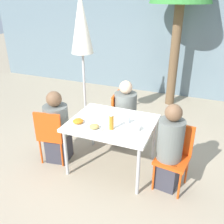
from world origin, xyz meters
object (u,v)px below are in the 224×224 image
(person_right, at_px, (169,150))
(bottle, at_px, (111,122))
(drinking_cup, at_px, (127,120))
(chair_left, at_px, (52,133))
(chair_far, at_px, (121,114))
(closed_umbrella, at_px, (81,29))
(person_far, at_px, (125,115))
(chair_right, at_px, (175,152))
(salad_bowl, at_px, (135,128))
(person_left, at_px, (57,129))

(person_right, relative_size, bottle, 5.68)
(bottle, distance_m, drinking_cup, 0.29)
(drinking_cup, bearing_deg, chair_left, -165.84)
(chair_left, distance_m, drinking_cup, 1.15)
(chair_far, xyz_separation_m, closed_umbrella, (-0.80, 0.19, 1.32))
(closed_umbrella, bearing_deg, person_far, -15.09)
(chair_right, bearing_deg, closed_umbrella, -21.17)
(person_far, distance_m, closed_umbrella, 1.60)
(chair_right, height_order, bottle, bottle)
(chair_left, xyz_separation_m, chair_right, (1.76, 0.18, 0.00))
(chair_left, distance_m, person_right, 1.70)
(bottle, height_order, drinking_cup, bottle)
(chair_left, xyz_separation_m, chair_far, (0.73, 0.99, 0.00))
(person_far, bearing_deg, drinking_cup, 16.84)
(chair_left, relative_size, person_right, 0.73)
(bottle, bearing_deg, chair_far, 102.39)
(chair_left, relative_size, person_far, 0.78)
(chair_left, distance_m, chair_right, 1.77)
(chair_left, bearing_deg, chair_right, -3.22)
(chair_right, distance_m, salad_bowl, 0.60)
(person_right, height_order, bottle, person_right)
(person_left, height_order, salad_bowl, person_left)
(chair_right, xyz_separation_m, person_right, (-0.06, -0.07, 0.06))
(salad_bowl, bearing_deg, person_right, -0.85)
(chair_left, relative_size, person_left, 0.77)
(drinking_cup, relative_size, salad_bowl, 0.56)
(chair_right, distance_m, closed_umbrella, 2.47)
(chair_left, height_order, closed_umbrella, closed_umbrella)
(person_far, relative_size, drinking_cup, 13.69)
(chair_right, bearing_deg, person_far, -31.37)
(chair_far, bearing_deg, salad_bowl, 25.40)
(closed_umbrella, bearing_deg, chair_right, -28.75)
(closed_umbrella, distance_m, salad_bowl, 1.99)
(chair_left, xyz_separation_m, person_left, (0.04, 0.09, 0.02))
(person_right, bearing_deg, chair_left, 11.31)
(chair_far, bearing_deg, person_right, 43.29)
(person_far, distance_m, salad_bowl, 0.97)
(chair_right, distance_m, bottle, 0.90)
(salad_bowl, bearing_deg, bottle, -162.36)
(salad_bowl, bearing_deg, chair_far, 119.85)
(person_far, height_order, salad_bowl, person_far)
(person_right, height_order, drinking_cup, person_right)
(chair_right, relative_size, closed_umbrella, 0.36)
(chair_left, height_order, bottle, bottle)
(person_right, distance_m, closed_umbrella, 2.43)
(person_right, bearing_deg, bottle, 14.00)
(person_left, relative_size, salad_bowl, 7.71)
(chair_far, distance_m, bottle, 1.05)
(person_left, bearing_deg, chair_right, -5.97)
(chair_far, distance_m, drinking_cup, 0.85)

